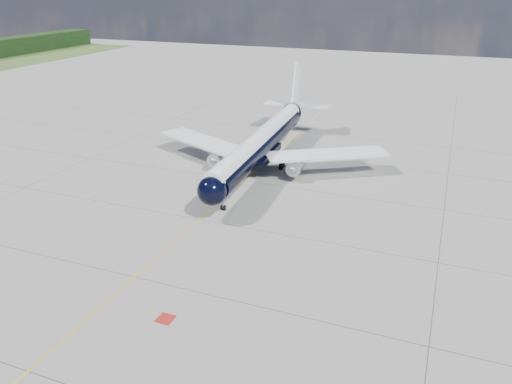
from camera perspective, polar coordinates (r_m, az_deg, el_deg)
ground at (r=83.21m, az=-0.08°, el=2.48°), size 320.00×320.00×0.00m
taxiway_centerline at (r=78.90m, az=-1.42°, el=1.30°), size 0.16×160.00×0.01m
red_marking at (r=48.80m, az=-10.32°, el=-14.08°), size 1.60×1.60×0.01m
main_airliner at (r=83.45m, az=0.81°, el=5.79°), size 41.12×50.11×14.47m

